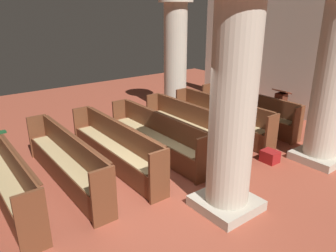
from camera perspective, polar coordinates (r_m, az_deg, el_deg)
ground_plane at (r=6.66m, az=-1.35°, el=-10.10°), size 19.20×19.20×0.00m
back_wall at (r=10.61m, az=26.67°, el=12.06°), size 10.00×0.16×4.50m
pew_row_0 at (r=9.88m, az=13.76°, el=2.91°), size 3.39×0.47×1.00m
pew_row_1 at (r=9.07m, az=9.34°, el=1.70°), size 3.39×0.46×1.00m
pew_row_2 at (r=8.33m, az=4.10°, el=0.27°), size 3.39×0.46×1.00m
pew_row_3 at (r=7.68m, az=-2.09°, el=-1.44°), size 3.39×0.46×1.00m
pew_row_4 at (r=7.15m, az=-9.33°, el=-3.40°), size 3.39×0.46×1.00m
pew_row_5 at (r=6.75m, az=-17.60°, el=-5.57°), size 3.39×0.47×1.00m
pew_row_6 at (r=6.52m, az=-26.74°, el=-7.81°), size 3.39×0.46×1.00m
pillar_aisle_side at (r=7.82m, az=27.10°, el=7.90°), size 1.09×1.09×3.83m
pillar_far_side at (r=10.81m, az=1.31°, el=12.83°), size 1.09×1.09×3.83m
pillar_aisle_rear at (r=5.21m, az=11.48°, el=4.58°), size 1.08×1.08×3.83m
lectern at (r=10.44m, az=19.13°, el=2.83°), size 0.48×0.45×1.08m
hymn_book at (r=7.25m, az=-27.50°, el=-1.00°), size 0.13×0.21×0.04m
kneeler_box_red at (r=7.83m, az=17.56°, el=-5.14°), size 0.37×0.32×0.27m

